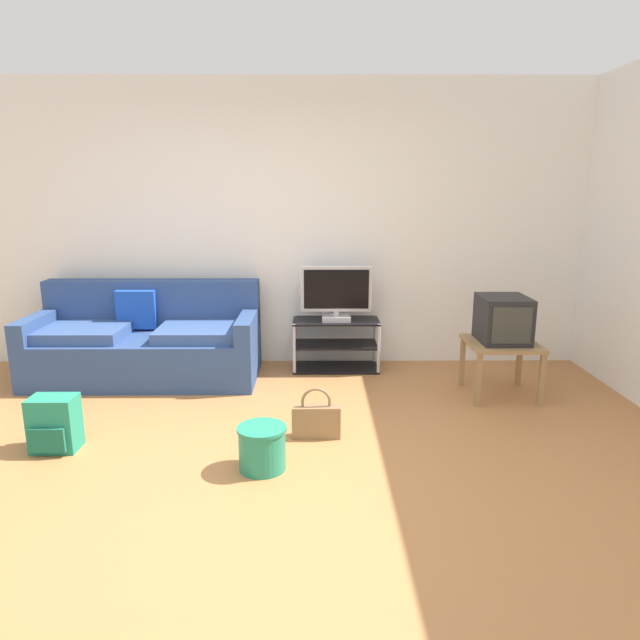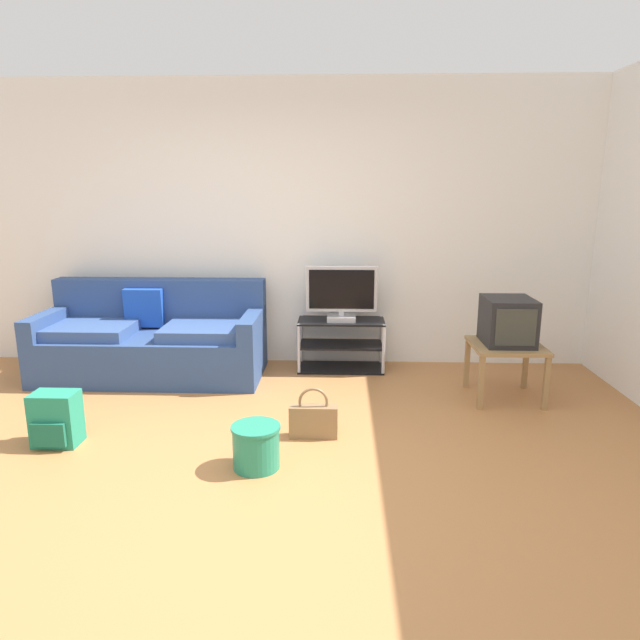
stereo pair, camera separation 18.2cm
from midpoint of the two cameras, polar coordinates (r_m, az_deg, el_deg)
ground_plane at (r=3.50m, az=-9.22°, el=-16.08°), size 9.00×9.80×0.02m
wall_back at (r=5.50m, az=-5.88°, el=9.54°), size 9.00×0.10×2.70m
couch at (r=5.38m, az=-18.13°, el=-2.26°), size 2.00×0.87×0.86m
tv_stand at (r=5.37m, az=0.65°, el=-2.50°), size 0.82×0.38×0.48m
flat_tv at (r=5.23m, az=0.66°, el=2.66°), size 0.66×0.22×0.51m
side_table at (r=4.85m, az=16.94°, el=-2.91°), size 0.56×0.56×0.46m
crt_tv at (r=4.80m, az=17.09°, el=0.08°), size 0.38×0.44×0.38m
backpack at (r=4.18m, az=-26.54°, el=-9.46°), size 0.30×0.27×0.37m
handbag at (r=3.96m, az=-1.73°, el=-10.11°), size 0.34×0.11×0.36m
cleaning_bucket at (r=3.56m, az=-7.40°, el=-12.65°), size 0.31×0.31×0.28m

